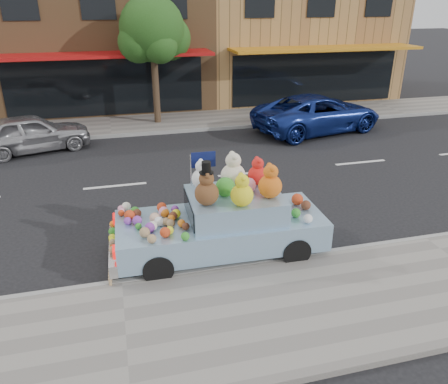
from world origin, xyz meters
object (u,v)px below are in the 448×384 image
object	(u,v)px
street_tree	(153,34)
art_car	(222,220)
car_silver	(31,133)
car_blue	(318,113)

from	to	relation	value
street_tree	art_car	world-z (taller)	street_tree
car_silver	art_car	bearing A→B (deg)	-165.85
car_blue	art_car	xyz separation A→B (m)	(-6.06, -8.13, 0.04)
art_car	car_silver	bearing A→B (deg)	121.98
street_tree	art_car	bearing A→B (deg)	-89.40
street_tree	car_silver	size ratio (longest dim) A/B	1.32
street_tree	car_silver	bearing A→B (deg)	-151.40
car_silver	car_blue	xyz separation A→B (m)	(10.92, -0.13, 0.07)
street_tree	car_silver	distance (m)	6.19
car_silver	car_blue	world-z (taller)	car_blue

